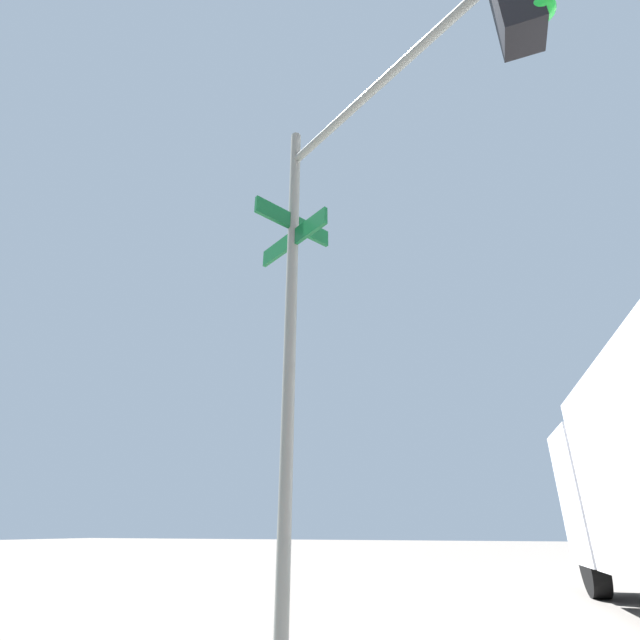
# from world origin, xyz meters

# --- Properties ---
(traffic_signal_near) EXTENTS (1.95, 3.06, 5.53)m
(traffic_signal_near) POSITION_xyz_m (-6.70, -5.74, 3.91)
(traffic_signal_near) COLOR slate
(traffic_signal_near) RESTS_ON ground_plane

